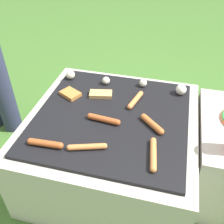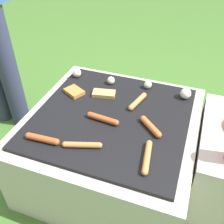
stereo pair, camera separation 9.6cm
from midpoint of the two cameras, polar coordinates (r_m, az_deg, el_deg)
name	(u,v)px [view 2 (the right image)]	position (r m, az deg, el deg)	size (l,w,h in m)	color
ground_plane	(112,170)	(1.57, 1.80, -12.68)	(14.00, 14.00, 0.00)	#3D6628
grill	(112,146)	(1.41, 1.96, -7.41)	(0.82, 0.82, 0.42)	#B2AA9E
sausage_front_center	(147,157)	(1.08, 10.24, -9.69)	(0.05, 0.18, 0.03)	#C6753D
sausage_back_right	(138,101)	(1.35, 7.63, 2.27)	(0.06, 0.16, 0.03)	#C6753D
sausage_back_center	(103,119)	(1.23, 0.20, -1.52)	(0.17, 0.04, 0.03)	#A34C23
sausage_mid_left	(82,145)	(1.11, -4.04, -7.24)	(0.16, 0.07, 0.02)	#C6753D
sausage_front_right	(42,139)	(1.16, -12.66, -5.77)	(0.16, 0.04, 0.03)	#A34C23
sausage_back_left	(151,126)	(1.21, 10.66, -3.18)	(0.12, 0.11, 0.03)	#B7602D
bread_slice_right	(74,92)	(1.42, -6.32, 4.40)	(0.12, 0.11, 0.02)	#B27033
bread_slice_left	(104,94)	(1.40, 0.19, 3.98)	(0.13, 0.08, 0.02)	tan
mushroom_row	(133,83)	(1.47, 6.53, 6.15)	(0.69, 0.08, 0.06)	beige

